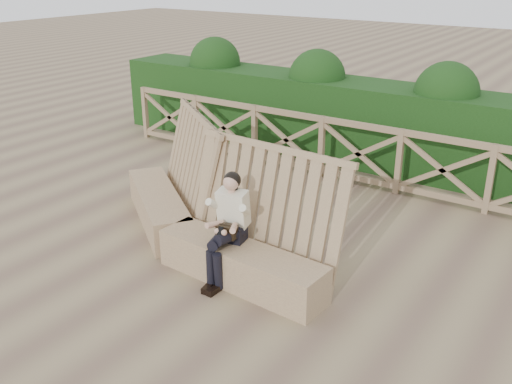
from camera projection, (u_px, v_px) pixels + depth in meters
The scene contains 5 objects.
ground at pixel (237, 268), 7.19m from camera, with size 60.00×60.00×0.00m, color brown.
bench at pixel (201, 220), 7.55m from camera, with size 4.15×2.07×1.60m.
woman at pixel (228, 223), 6.72m from camera, with size 0.40×0.79×1.33m.
guardrail at pixel (358, 154), 9.66m from camera, with size 10.10×0.09×1.10m.
hedge at pixel (387, 127), 10.50m from camera, with size 12.00×1.20×1.50m, color black.
Camera 1 is at (3.75, -5.06, 3.61)m, focal length 40.00 mm.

